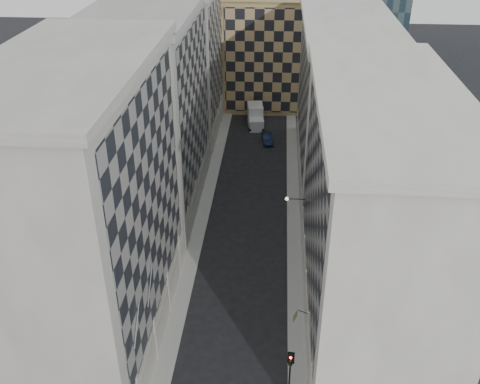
% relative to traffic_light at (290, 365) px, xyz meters
% --- Properties ---
extents(sidewalk_west, '(1.50, 100.00, 0.15)m').
position_rel_traffic_light_xyz_m(sidewalk_west, '(-9.80, 24.29, -2.95)').
color(sidewalk_west, '#969691').
rests_on(sidewalk_west, ground).
extents(sidewalk_east, '(1.50, 100.00, 0.15)m').
position_rel_traffic_light_xyz_m(sidewalk_east, '(0.70, 24.29, -2.95)').
color(sidewalk_east, '#969691').
rests_on(sidewalk_east, ground).
extents(bldg_left_a, '(10.80, 22.80, 23.70)m').
position_rel_traffic_light_xyz_m(bldg_left_a, '(-15.43, 5.29, 8.80)').
color(bldg_left_a, '#9A948B').
rests_on(bldg_left_a, ground).
extents(bldg_left_b, '(10.80, 22.80, 22.70)m').
position_rel_traffic_light_xyz_m(bldg_left_b, '(-15.43, 27.29, 8.30)').
color(bldg_left_b, gray).
rests_on(bldg_left_b, ground).
extents(bldg_left_c, '(10.80, 22.80, 21.70)m').
position_rel_traffic_light_xyz_m(bldg_left_c, '(-15.43, 49.29, 7.80)').
color(bldg_left_c, '#9A948B').
rests_on(bldg_left_c, ground).
extents(bldg_right_a, '(10.80, 26.80, 20.70)m').
position_rel_traffic_light_xyz_m(bldg_right_a, '(6.33, 9.29, 7.30)').
color(bldg_right_a, '#B5B0A6').
rests_on(bldg_right_a, ground).
extents(bldg_right_b, '(10.80, 28.80, 19.70)m').
position_rel_traffic_light_xyz_m(bldg_right_b, '(6.34, 36.29, 6.83)').
color(bldg_right_b, '#B5B0A6').
rests_on(bldg_right_b, ground).
extents(tan_block, '(16.80, 14.80, 18.80)m').
position_rel_traffic_light_xyz_m(tan_block, '(-2.55, 62.18, 6.41)').
color(tan_block, '#A28E55').
rests_on(tan_block, ground).
extents(flagpoles_left, '(0.10, 6.33, 2.33)m').
position_rel_traffic_light_xyz_m(flagpoles_left, '(-10.45, 0.29, 4.98)').
color(flagpoles_left, gray).
rests_on(flagpoles_left, ground).
extents(bracket_lamp, '(1.98, 0.36, 0.36)m').
position_rel_traffic_light_xyz_m(bracket_lamp, '(-0.17, 18.29, 3.18)').
color(bracket_lamp, black).
rests_on(bracket_lamp, ground).
extents(traffic_light, '(0.50, 0.46, 4.01)m').
position_rel_traffic_light_xyz_m(traffic_light, '(0.00, 0.00, 0.00)').
color(traffic_light, black).
rests_on(traffic_light, sidewalk_east).
extents(box_truck, '(2.97, 5.94, 3.13)m').
position_rel_traffic_light_xyz_m(box_truck, '(-5.02, 51.23, -1.66)').
color(box_truck, silver).
rests_on(box_truck, ground).
extents(dark_car, '(1.93, 4.13, 1.31)m').
position_rel_traffic_light_xyz_m(dark_car, '(-2.95, 44.85, -2.37)').
color(dark_car, '#0F1937').
rests_on(dark_car, ground).
extents(shop_sign, '(1.33, 0.76, 0.89)m').
position_rel_traffic_light_xyz_m(shop_sign, '(0.40, 4.25, 0.81)').
color(shop_sign, black).
rests_on(shop_sign, ground).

